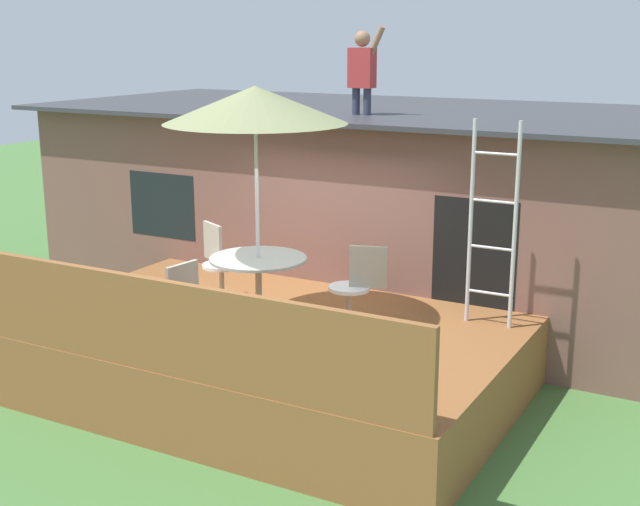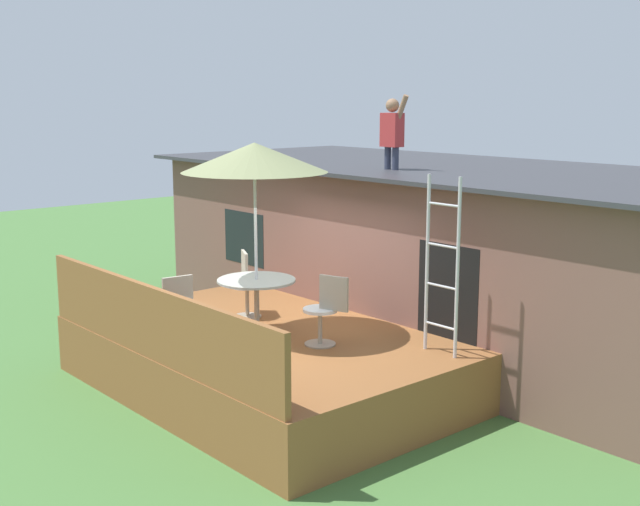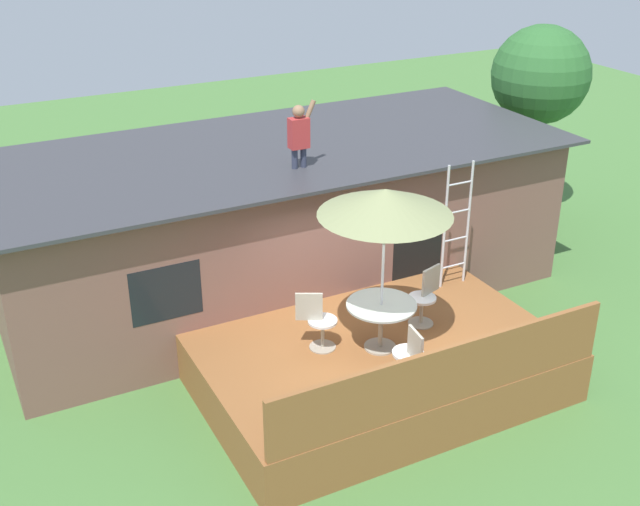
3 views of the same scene
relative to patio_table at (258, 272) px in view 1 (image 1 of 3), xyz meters
name	(u,v)px [view 1 (image 1 of 3)]	position (x,y,z in m)	size (l,w,h in m)	color
ground_plane	(271,388)	(0.04, 0.15, -1.39)	(40.00, 40.00, 0.00)	#477538
house	(402,208)	(0.04, 3.75, 0.04)	(10.50, 4.50, 2.84)	brown
deck	(270,355)	(0.04, 0.15, -0.99)	(5.31, 3.58, 0.80)	brown
deck_railing	(167,328)	(0.04, -1.59, -0.14)	(5.21, 0.08, 0.90)	brown
patio_table	(258,272)	(0.00, 0.00, 0.00)	(1.04, 1.04, 0.74)	#A59E8C
patio_umbrella	(255,105)	(0.00, 0.00, 1.76)	(1.90, 1.90, 2.54)	silver
step_ladder	(493,225)	(2.17, 1.19, 0.51)	(0.52, 0.04, 2.20)	silver
person_figure	(363,66)	(-0.05, 2.59, 2.06)	(0.47, 0.20, 1.11)	#33384C
patio_chair_left	(218,265)	(-0.83, 0.43, -0.13)	(0.58, 0.44, 0.92)	#A59E8C
patio_chair_right	(356,289)	(1.00, 0.33, -0.13)	(0.61, 0.44, 0.92)	#A59E8C
patio_chair_near	(193,307)	(-0.13, -0.99, -0.13)	(0.44, 0.62, 0.92)	#A59E8C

